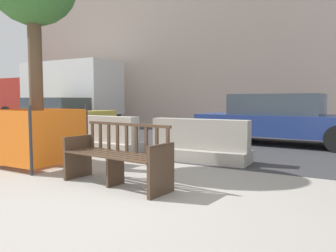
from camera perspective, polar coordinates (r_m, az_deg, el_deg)
The scene contains 9 objects.
ground_plane at distance 3.99m, azimuth -12.40°, elevation -13.31°, with size 200.00×200.00×0.00m, color gray.
street_asphalt at distance 11.84m, azimuth 17.27°, elevation -1.57°, with size 120.00×12.00×0.01m, color #333335.
street_bench at distance 4.73m, azimuth -8.97°, elevation -5.49°, with size 1.74×0.70×0.88m.
jersey_barrier_centre at distance 6.58m, azimuth 5.49°, elevation -3.14°, with size 2.02×0.73×0.84m.
jersey_barrier_left at distance 8.01m, azimuth -11.38°, elevation -1.84°, with size 2.02×0.74×0.84m.
construction_fence at distance 6.57m, azimuth -21.76°, elevation -1.46°, with size 1.31×1.31×1.13m.
car_taxi_near at distance 13.95m, azimuth -18.51°, elevation 2.05°, with size 4.35×2.10×1.32m.
car_sedan_far at distance 9.53m, azimuth 19.13°, elevation 1.13°, with size 4.71×2.00×1.38m.
delivery_truck at distance 17.49m, azimuth -18.27°, elevation 5.82°, with size 6.85×2.45×3.05m.
Camera 1 is at (2.57, -2.79, 1.21)m, focal length 35.00 mm.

